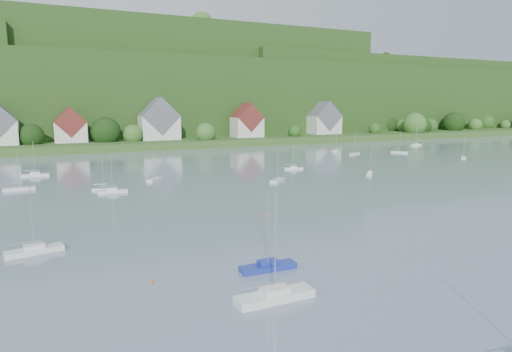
# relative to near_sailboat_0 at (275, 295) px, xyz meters

# --- Properties ---
(far_shore_strip) EXTENTS (600.00, 60.00, 3.00)m
(far_shore_strip) POSITION_rel_near_sailboat_0_xyz_m (20.76, 168.07, 1.00)
(far_shore_strip) COLOR #2B5520
(far_shore_strip) RESTS_ON ground
(forested_ridge) EXTENTS (620.00, 181.22, 69.89)m
(forested_ridge) POSITION_rel_near_sailboat_0_xyz_m (21.16, 236.64, 22.39)
(forested_ridge) COLOR #1F4415
(forested_ridge) RESTS_ON ground
(village_building_1) EXTENTS (12.00, 9.36, 14.00)m
(village_building_1) POSITION_rel_near_sailboat_0_xyz_m (-9.24, 157.07, 8.26)
(village_building_1) COLOR beige
(village_building_1) RESTS_ON far_shore_strip
(village_building_2) EXTENTS (16.00, 11.44, 18.00)m
(village_building_2) POSITION_rel_near_sailboat_0_xyz_m (25.76, 156.07, 9.77)
(village_building_2) COLOR beige
(village_building_2) RESTS_ON far_shore_strip
(village_building_3) EXTENTS (13.00, 10.40, 15.50)m
(village_building_3) POSITION_rel_near_sailboat_0_xyz_m (65.76, 154.07, 8.93)
(village_building_3) COLOR beige
(village_building_3) RESTS_ON far_shore_strip
(village_building_4) EXTENTS (15.00, 10.40, 16.50)m
(village_building_4) POSITION_rel_near_sailboat_0_xyz_m (110.76, 158.07, 9.09)
(village_building_4) COLOR beige
(village_building_4) RESTS_ON far_shore_strip
(near_sailboat_0) EXTENTS (7.47, 2.20, 10.03)m
(near_sailboat_0) POSITION_rel_near_sailboat_0_xyz_m (0.00, 0.00, 0.00)
(near_sailboat_0) COLOR white
(near_sailboat_0) RESTS_ON ground
(near_sailboat_1) EXTENTS (6.26, 1.91, 8.38)m
(near_sailboat_1) POSITION_rel_near_sailboat_0_xyz_m (2.84, 7.05, -0.05)
(near_sailboat_1) COLOR #1F2F9C
(near_sailboat_1) RESTS_ON ground
(near_sailboat_6) EXTENTS (6.67, 2.96, 8.70)m
(near_sailboat_6) POSITION_rel_near_sailboat_0_xyz_m (-20.04, 23.70, -0.04)
(near_sailboat_6) COLOR white
(near_sailboat_6) RESTS_ON ground
(mooring_buoy_0) EXTENTS (0.40, 0.40, 0.40)m
(mooring_buoy_0) POSITION_rel_near_sailboat_0_xyz_m (-9.30, 8.65, -0.50)
(mooring_buoy_0) COLOR #CC6A1C
(mooring_buoy_0) RESTS_ON ground
(mooring_buoy_3) EXTENTS (0.46, 0.46, 0.46)m
(mooring_buoy_3) POSITION_rel_near_sailboat_0_xyz_m (13.11, 28.21, -0.50)
(mooring_buoy_3) COLOR #CC6A1C
(mooring_buoy_3) RESTS_ON ground
(far_sailboat_cluster) EXTENTS (204.43, 59.87, 8.71)m
(far_sailboat_cluster) POSITION_rel_near_sailboat_0_xyz_m (21.28, 83.69, -0.12)
(far_sailboat_cluster) COLOR white
(far_sailboat_cluster) RESTS_ON ground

